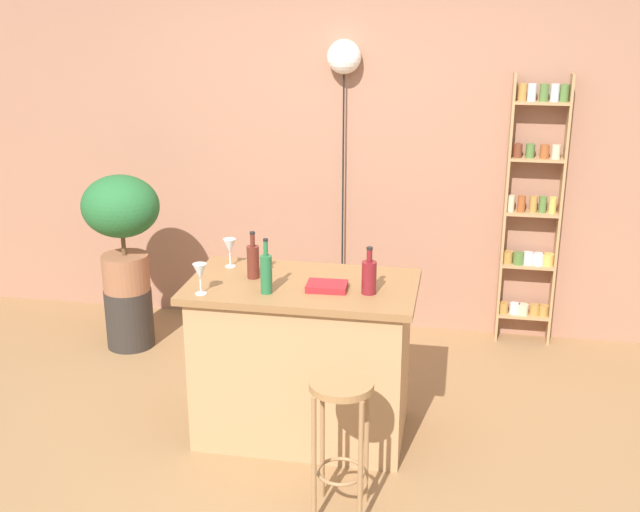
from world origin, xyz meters
TOP-DOWN VIEW (x-y plane):
  - ground at (0.00, 0.00)m, footprint 12.00×12.00m
  - back_wall at (0.00, 1.95)m, footprint 6.40×0.10m
  - kitchen_counter at (0.00, 0.30)m, footprint 1.23×0.69m
  - bar_stool at (0.32, -0.39)m, footprint 0.30×0.30m
  - spice_shelf at (1.29, 1.81)m, footprint 0.38×0.13m
  - plant_stool at (-1.43, 1.22)m, footprint 0.33×0.33m
  - potted_plant at (-1.43, 1.22)m, footprint 0.53×0.47m
  - bottle_olive_oil at (-0.28, 0.33)m, footprint 0.07×0.07m
  - bottle_wine_red at (0.37, 0.21)m, footprint 0.08×0.08m
  - bottle_vinegar at (-0.15, 0.12)m, footprint 0.06×0.06m
  - wine_glass_left at (-0.45, 0.48)m, footprint 0.07×0.07m
  - wine_glass_center at (-0.48, 0.05)m, footprint 0.07×0.07m
  - cookbook at (0.15, 0.23)m, footprint 0.22×0.16m
  - pendant_globe_light at (-0.02, 1.84)m, footprint 0.23×0.23m

SIDE VIEW (x-z plane):
  - ground at x=0.00m, z-range 0.00..0.00m
  - plant_stool at x=-1.43m, z-range 0.00..0.42m
  - kitchen_counter at x=0.00m, z-range 0.00..0.91m
  - bar_stool at x=0.32m, z-range 0.16..0.86m
  - cookbook at x=0.15m, z-range 0.90..0.94m
  - potted_plant at x=-1.43m, z-range 0.52..1.33m
  - spice_shelf at x=1.29m, z-range 0.01..1.88m
  - bottle_wine_red at x=0.37m, z-range 0.87..1.12m
  - bottle_olive_oil at x=-0.28m, z-range 0.87..1.13m
  - bottle_vinegar at x=-0.15m, z-range 0.87..1.16m
  - wine_glass_left at x=-0.45m, z-range 0.94..1.10m
  - wine_glass_center at x=-0.48m, z-range 0.94..1.10m
  - back_wall at x=0.00m, z-range 0.00..2.80m
  - pendant_globe_light at x=-0.02m, z-range 0.90..2.98m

